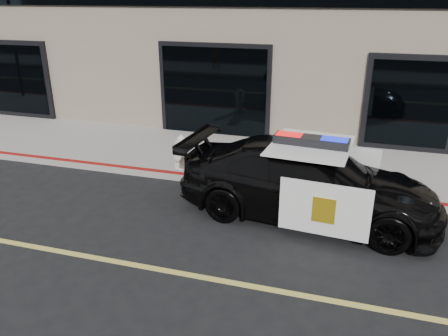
# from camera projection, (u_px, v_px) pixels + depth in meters

# --- Properties ---
(ground) EXTENTS (120.00, 120.00, 0.00)m
(ground) POSITION_uv_depth(u_px,v_px,m) (145.00, 267.00, 7.21)
(ground) COLOR black
(ground) RESTS_ON ground
(sidewalk_n) EXTENTS (60.00, 3.50, 0.15)m
(sidewalk_n) POSITION_uv_depth(u_px,v_px,m) (231.00, 157.00, 11.86)
(sidewalk_n) COLOR gray
(sidewalk_n) RESTS_ON ground
(police_car) EXTENTS (2.99, 5.49, 1.68)m
(police_car) POSITION_uv_depth(u_px,v_px,m) (308.00, 181.00, 8.64)
(police_car) COLOR black
(police_car) RESTS_ON ground
(fire_hydrant) EXTENTS (0.38, 0.53, 0.85)m
(fire_hydrant) POSITION_uv_depth(u_px,v_px,m) (182.00, 152.00, 10.79)
(fire_hydrant) COLOR silver
(fire_hydrant) RESTS_ON sidewalk_n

